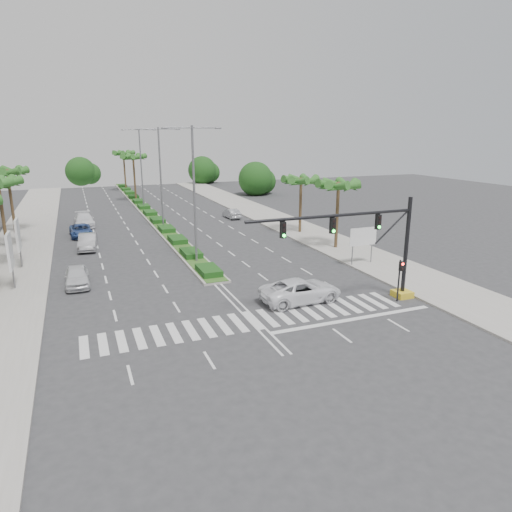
# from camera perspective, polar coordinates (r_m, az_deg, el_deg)

# --- Properties ---
(ground) EXTENTS (160.00, 160.00, 0.00)m
(ground) POSITION_cam_1_polar(r_m,az_deg,el_deg) (28.95, -0.38, -8.05)
(ground) COLOR #333335
(ground) RESTS_ON ground
(footpath_right) EXTENTS (6.00, 120.00, 0.15)m
(footpath_right) POSITION_cam_1_polar(r_m,az_deg,el_deg) (52.46, 7.16, 2.59)
(footpath_right) COLOR gray
(footpath_right) RESTS_ON ground
(footpath_left) EXTENTS (6.00, 120.00, 0.15)m
(footpath_left) POSITION_cam_1_polar(r_m,az_deg,el_deg) (46.53, -27.82, -0.71)
(footpath_left) COLOR gray
(footpath_left) RESTS_ON ground
(median) EXTENTS (2.20, 75.00, 0.20)m
(median) POSITION_cam_1_polar(r_m,az_deg,el_deg) (71.35, -13.71, 5.65)
(median) COLOR gray
(median) RESTS_ON ground
(median_grass) EXTENTS (1.80, 75.00, 0.04)m
(median_grass) POSITION_cam_1_polar(r_m,az_deg,el_deg) (71.33, -13.72, 5.74)
(median_grass) COLOR #2B541D
(median_grass) RESTS_ON median
(signal_gantry) EXTENTS (12.60, 1.20, 7.20)m
(signal_gantry) POSITION_cam_1_polar(r_m,az_deg,el_deg) (32.18, 15.17, 0.33)
(signal_gantry) COLOR gold
(signal_gantry) RESTS_ON ground
(pedestrian_signal) EXTENTS (0.28, 0.36, 3.00)m
(pedestrian_signal) POSITION_cam_1_polar(r_m,az_deg,el_deg) (32.85, 17.57, -2.12)
(pedestrian_signal) COLOR black
(pedestrian_signal) RESTS_ON ground
(direction_sign) EXTENTS (2.70, 0.11, 3.40)m
(direction_sign) POSITION_cam_1_polar(r_m,az_deg,el_deg) (41.12, 13.22, 2.19)
(direction_sign) COLOR slate
(direction_sign) RESTS_ON ground
(billboard_near) EXTENTS (0.18, 2.10, 4.35)m
(billboard_near) POSITION_cam_1_polar(r_m,az_deg,el_deg) (38.05, -28.41, 0.49)
(billboard_near) COLOR slate
(billboard_near) RESTS_ON ground
(billboard_far) EXTENTS (0.18, 2.10, 4.35)m
(billboard_far) POSITION_cam_1_polar(r_m,az_deg,el_deg) (43.87, -27.61, 2.34)
(billboard_far) COLOR slate
(billboard_far) RESTS_ON ground
(palm_left_end) EXTENTS (4.57, 4.68, 7.75)m
(palm_left_end) POSITION_cam_1_polar(r_m,az_deg,el_deg) (59.35, -28.64, 9.00)
(palm_left_end) COLOR brown
(palm_left_end) RESTS_ON ground
(palm_right_near) EXTENTS (4.57, 4.68, 7.05)m
(palm_right_near) POSITION_cam_1_polar(r_m,az_deg,el_deg) (45.98, 10.26, 8.45)
(palm_right_near) COLOR brown
(palm_right_near) RESTS_ON ground
(palm_right_far) EXTENTS (4.57, 4.68, 6.75)m
(palm_right_far) POSITION_cam_1_polar(r_m,az_deg,el_deg) (52.93, 5.65, 9.16)
(palm_right_far) COLOR brown
(palm_right_far) RESTS_ON ground
(palm_median_a) EXTENTS (4.57, 4.68, 8.05)m
(palm_median_a) POSITION_cam_1_polar(r_m,az_deg,el_deg) (80.47, -15.10, 11.68)
(palm_median_a) COLOR brown
(palm_median_a) RESTS_ON ground
(palm_median_b) EXTENTS (4.57, 4.68, 8.05)m
(palm_median_b) POSITION_cam_1_polar(r_m,az_deg,el_deg) (95.36, -16.24, 12.07)
(palm_median_b) COLOR brown
(palm_median_b) RESTS_ON ground
(streetlight_near) EXTENTS (5.10, 0.25, 12.00)m
(streetlight_near) POSITION_cam_1_polar(r_m,az_deg,el_deg) (40.23, -7.75, 8.48)
(streetlight_near) COLOR slate
(streetlight_near) RESTS_ON ground
(streetlight_mid) EXTENTS (5.10, 0.25, 12.00)m
(streetlight_mid) POSITION_cam_1_polar(r_m,az_deg,el_deg) (55.81, -11.85, 10.15)
(streetlight_mid) COLOR slate
(streetlight_mid) RESTS_ON ground
(streetlight_far) EXTENTS (5.10, 0.25, 12.00)m
(streetlight_far) POSITION_cam_1_polar(r_m,az_deg,el_deg) (71.58, -14.17, 11.06)
(streetlight_far) COLOR slate
(streetlight_far) RESTS_ON ground
(car_parked_a) EXTENTS (1.80, 4.42, 1.50)m
(car_parked_a) POSITION_cam_1_polar(r_m,az_deg,el_deg) (37.62, -21.47, -2.37)
(car_parked_a) COLOR silver
(car_parked_a) RESTS_ON ground
(car_parked_b) EXTENTS (2.11, 4.90, 1.57)m
(car_parked_b) POSITION_cam_1_polar(r_m,az_deg,el_deg) (48.95, -20.29, 1.70)
(car_parked_b) COLOR #A1A0A5
(car_parked_b) RESTS_ON ground
(car_parked_c) EXTENTS (2.54, 5.07, 1.38)m
(car_parked_c) POSITION_cam_1_polar(r_m,az_deg,el_deg) (55.26, -21.04, 2.99)
(car_parked_c) COLOR #2D4B8B
(car_parked_c) RESTS_ON ground
(car_parked_d) EXTENTS (2.41, 5.57, 1.59)m
(car_parked_d) POSITION_cam_1_polar(r_m,az_deg,el_deg) (61.28, -20.68, 4.24)
(car_parked_d) COLOR white
(car_parked_d) RESTS_ON ground
(car_crossing) EXTENTS (5.93, 2.95, 1.61)m
(car_crossing) POSITION_cam_1_polar(r_m,az_deg,el_deg) (31.92, 5.60, -4.30)
(car_crossing) COLOR white
(car_crossing) RESTS_ON ground
(car_right) EXTENTS (1.57, 4.04, 1.31)m
(car_right) POSITION_cam_1_polar(r_m,az_deg,el_deg) (62.90, -3.07, 5.33)
(car_right) COLOR #ACADB1
(car_right) RESTS_ON ground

